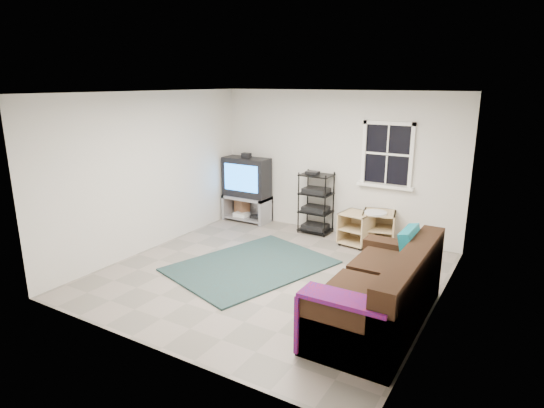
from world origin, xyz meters
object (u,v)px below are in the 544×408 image
Objects in this scene: tv_unit at (247,184)px; side_table_left at (357,227)px; sofa at (381,295)px; av_rack at (316,207)px; side_table_right at (378,225)px.

side_table_left is at bearing -4.48° from tv_unit.
tv_unit reaches higher than side_table_left.
tv_unit is at bearing 144.31° from sofa.
av_rack is 3.35m from sofa.
av_rack reaches higher than side_table_right.
av_rack reaches higher than sofa.
side_table_left is 0.37m from side_table_right.
side_table_right is (2.73, -0.00, -0.42)m from tv_unit.
sofa is (2.09, -2.62, -0.14)m from av_rack.
sofa is (0.87, -2.58, 0.02)m from side_table_right.
side_table_left is at bearing -149.84° from side_table_right.
tv_unit is 2.16× the size of side_table_right.
tv_unit reaches higher than av_rack.
av_rack is 2.00× the size of side_table_left.
tv_unit reaches higher than side_table_right.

